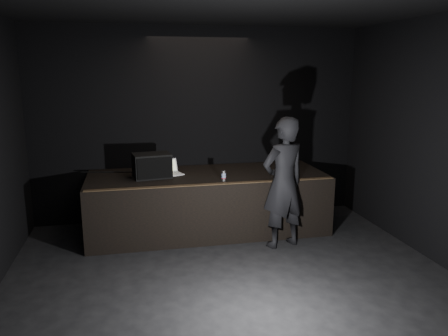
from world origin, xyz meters
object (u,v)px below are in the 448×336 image
stage_monitor (152,166)px  laptop (170,171)px  beer_can (224,176)px  person (283,183)px  stage_riser (207,202)px

stage_monitor → laptop: (0.30, 0.17, -0.14)m
beer_can → person: (0.85, -0.42, -0.06)m
stage_monitor → beer_can: stage_monitor is taller
beer_can → stage_riser: bearing=108.1°
stage_riser → beer_can: size_ratio=23.90×
beer_can → person: bearing=-25.9°
laptop → person: 1.96m
stage_riser → laptop: laptop is taller
stage_monitor → beer_can: size_ratio=3.89×
stage_riser → stage_monitor: stage_monitor is taller
stage_riser → laptop: bearing=169.6°
laptop → stage_riser: bearing=-32.1°
laptop → beer_can: (0.79, -0.65, 0.02)m
person → beer_can: bearing=-42.9°
stage_riser → beer_can: bearing=-71.9°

